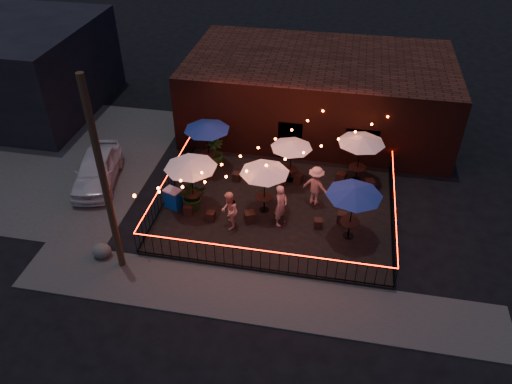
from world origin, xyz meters
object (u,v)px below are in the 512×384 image
Objects in this scene: cafe_table_3 at (292,145)px; cooler at (173,198)px; cafe_table_1 at (207,127)px; cafe_table_4 at (354,192)px; cafe_table_2 at (265,170)px; utility_pole at (104,182)px; boulder at (102,251)px; cafe_table_0 at (190,164)px; cafe_table_5 at (361,140)px.

cafe_table_3 reaches higher than cooler.
cafe_table_1 is 8.05m from cafe_table_4.
cafe_table_2 is 3.87m from cafe_table_4.
utility_pole is 6.70m from cafe_table_2.
cooler is at bearing 176.25° from cafe_table_4.
cafe_table_4 is 10.21m from boulder.
cooler is (0.90, 3.71, -3.37)m from utility_pole.
cafe_table_2 is 7.32m from boulder.
cafe_table_3 is at bearing 52.02° from cooler.
utility_pole is at bearing -130.34° from cafe_table_3.
cafe_table_0 is 3.12m from cafe_table_2.
cafe_table_4 is (3.73, -1.04, 0.13)m from cafe_table_2.
cafe_table_0 is 2.03m from cooler.
cafe_table_4 reaches higher than cafe_table_2.
cooler is at bearing -101.50° from cafe_table_1.
cafe_table_3 is at bearing 49.66° from utility_pole.
cooler is (-0.70, -3.44, -1.75)m from cafe_table_1.
boulder is (-2.74, -3.57, -2.12)m from cafe_table_0.
cafe_table_5 reaches higher than boulder.
cafe_table_3 is 0.85× the size of cafe_table_5.
cafe_table_3 is at bearing -168.83° from cafe_table_5.
cafe_table_5 is at bearing 35.91° from boulder.
utility_pole is at bearing -102.61° from cafe_table_1.
boulder is at bearing -110.23° from cafe_table_1.
cafe_table_5 is at bearing 38.21° from cafe_table_2.
boulder is (-1.83, -3.43, -0.30)m from cooler.
cooler is at bearing 76.36° from utility_pole.
cafe_table_0 reaches higher than cafe_table_3.
cafe_table_1 is at bearing 69.77° from boulder.
cafe_table_0 is 3.17× the size of cooler.
cafe_table_0 is at bearing 52.53° from boulder.
cafe_table_0 reaches higher than boulder.
cafe_table_1 is 3.93m from cooler.
cafe_table_5 reaches higher than cafe_table_2.
utility_pole is at bearing -140.24° from cafe_table_5.
cafe_table_0 is 7.82m from cafe_table_5.
cafe_table_1 is at bearing 77.39° from utility_pole.
utility_pole is 9.33m from cafe_table_4.
cafe_table_5 is 8.87m from cooler.
cafe_table_1 is 7.21m from cafe_table_5.
cafe_table_5 reaches higher than cafe_table_3.
cafe_table_4 reaches higher than cafe_table_3.
cafe_table_2 is at bearing -108.19° from cafe_table_3.
cafe_table_0 is 4.85m from cafe_table_3.
cafe_table_4 reaches higher than cafe_table_1.
cafe_table_1 is 3.33× the size of boulder.
cafe_table_1 is 1.09× the size of cafe_table_5.
cafe_table_0 is (1.80, 3.85, -1.56)m from utility_pole.
cafe_table_0 is at bearing -86.48° from cafe_table_1.
cafe_table_0 is 1.20× the size of cafe_table_4.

